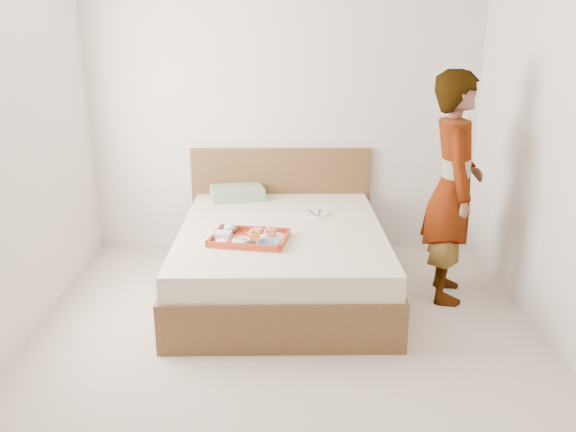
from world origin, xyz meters
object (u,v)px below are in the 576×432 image
Objects in this scene: bed at (282,259)px; dinner_plate at (315,214)px; tray at (249,238)px; person at (453,188)px.

dinner_plate reaches higher than bed.
tray reaches higher than dinner_plate.
person reaches higher than dinner_plate.
dinner_plate is at bearing 76.00° from person.
dinner_plate is at bearing 61.68° from tray.
bed is 8.54× the size of dinner_plate.
person is at bearing 18.83° from tray.
dinner_plate is 1.13m from person.
tray is at bearing -126.52° from bed.
tray is 0.31× the size of person.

